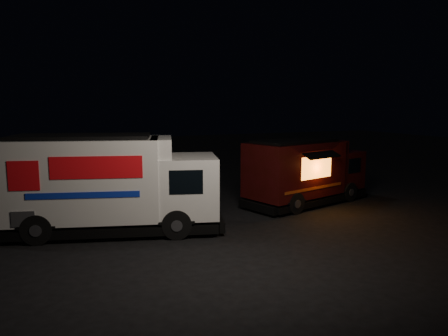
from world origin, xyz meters
The scene contains 3 objects.
ground centered at (0.00, 0.00, 0.00)m, with size 80.00×80.00×0.00m, color black.
white_truck centered at (-3.97, 1.01, 1.57)m, with size 6.94×2.37×3.14m, color silver, non-canonical shape.
red_truck centered at (4.03, 1.94, 1.34)m, with size 5.76×2.12×2.68m, color #35090B, non-canonical shape.
Camera 1 is at (-6.25, -12.94, 4.12)m, focal length 35.00 mm.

